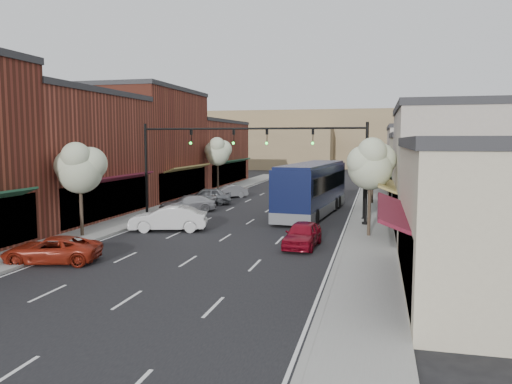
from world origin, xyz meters
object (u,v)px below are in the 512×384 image
Objects in this scene: coach_bus at (312,188)px; parked_car_a at (52,250)px; lamp_post_near at (364,179)px; parked_car_e at (228,191)px; signal_mast_right at (331,158)px; signal_mast_left at (176,156)px; parked_car_b at (168,218)px; lamp_post_far at (369,167)px; tree_left_near at (80,167)px; tree_left_far at (218,151)px; parked_car_c at (188,203)px; red_hatchback at (303,234)px; tree_right_near at (371,163)px; parked_car_d at (206,196)px; tree_right_far at (373,160)px.

parked_car_a is at bearing -113.03° from coach_bus.
coach_bus is at bearing 154.03° from lamp_post_near.
signal_mast_right is at bearing 2.63° from parked_car_e.
signal_mast_right is 11.24m from signal_mast_left.
signal_mast_left is 2.10× the size of parked_car_e.
lamp_post_far is at bearing 139.19° from parked_car_b.
parked_car_a is at bearing -69.93° from tree_left_near.
signal_mast_right and signal_mast_left have the same top height.
tree_left_near is at bearing -173.31° from parked_car_a.
parked_car_c is (2.05, -14.26, -3.93)m from tree_left_far.
red_hatchback is at bearing -79.44° from coach_bus.
tree_right_near is at bearing -16.19° from signal_mast_left.
signal_mast_right reaches higher than parked_car_a.
lamp_post_far is at bearing 81.39° from coach_bus.
signal_mast_right is 0.62× the size of coach_bus.
parked_car_a is 17.49m from parked_car_c.
signal_mast_left reaches higher than tree_left_far.
parked_car_c is (-2.00, 8.41, -0.13)m from parked_car_b.
tree_left_far is at bearing 175.21° from parked_car_b.
lamp_post_near is 10.69m from red_hatchback.
parked_car_c is at bearing -38.61° from parked_car_e.
tree_left_far reaches higher than parked_car_a.
red_hatchback reaches higher than parked_car_e.
parked_car_d is at bearing 139.76° from tree_right_near.
red_hatchback is (10.48, -7.51, -3.92)m from signal_mast_left.
signal_mast_left is 1.83× the size of parked_car_a.
lamp_post_far reaches higher than parked_car_e.
parked_car_d is at bearing -140.01° from lamp_post_far.
red_hatchback is at bearing -135.24° from tree_right_near.
tree_right_far reaches higher than red_hatchback.
lamp_post_far is at bearing 87.18° from red_hatchback.
parked_car_d is (-14.55, 12.31, -3.68)m from tree_right_near.
signal_mast_left is 1.38× the size of tree_right_near.
tree_right_far is 8.97m from coach_bus.
tree_left_near is 1.28× the size of lamp_post_near.
parked_car_c is 1.19× the size of parked_car_e.
parked_car_e is (-0.28, 13.95, -3.98)m from signal_mast_left.
parked_car_c is 10.27m from parked_car_e.
coach_bus is at bearing -48.18° from tree_left_far.
signal_mast_right is at bearing 100.78° from parked_car_b.
lamp_post_far reaches higher than parked_car_a.
lamp_post_near is at bearing 106.14° from parked_car_b.
parked_car_b is 8.65m from parked_car_c.
parked_car_b is (-9.82, -4.73, -3.82)m from signal_mast_right.
parked_car_e is at bearing 83.89° from tree_left_near.
tree_left_near is at bearing -146.67° from lamp_post_near.
tree_right_near is at bearing 13.55° from tree_left_near.
signal_mast_left reaches higher than tree_right_near.
signal_mast_right is 1.00× the size of signal_mast_left.
parked_car_b is at bearing -115.88° from lamp_post_far.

